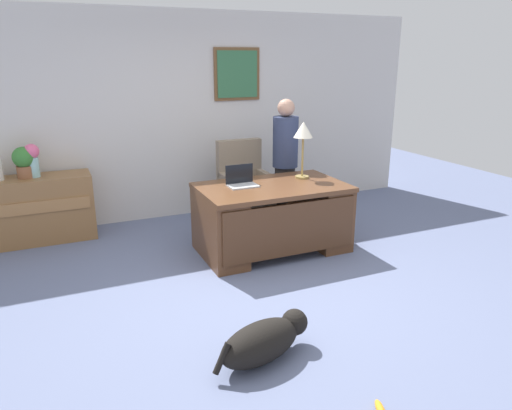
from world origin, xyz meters
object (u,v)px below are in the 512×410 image
at_px(desk_lamp, 303,133).
at_px(dog_toy_ball, 280,326).
at_px(credenza, 22,211).
at_px(person_standing, 285,162).
at_px(vase_with_flowers, 32,158).
at_px(dog_lying, 264,340).
at_px(laptop, 241,181).
at_px(potted_plant, 24,161).
at_px(armchair, 244,187).
at_px(dog_toy_bone, 381,410).
at_px(desk, 273,216).

relative_size(desk_lamp, dog_toy_ball, 6.62).
distance_m(credenza, desk_lamp, 3.39).
xyz_separation_m(person_standing, vase_with_flowers, (-2.91, 0.66, 0.17)).
height_order(dog_lying, laptop, laptop).
relative_size(potted_plant, dog_toy_ball, 3.64).
distance_m(credenza, laptop, 2.62).
relative_size(person_standing, laptop, 5.07).
distance_m(armchair, desk_lamp, 1.22).
relative_size(laptop, dog_toy_bone, 1.70).
distance_m(laptop, vase_with_flowers, 2.43).
bearing_deg(dog_toy_ball, credenza, 122.77).
height_order(armchair, desk_lamp, desk_lamp).
height_order(armchair, dog_lying, armchair).
bearing_deg(dog_toy_bone, dog_toy_ball, 98.14).
bearing_deg(credenza, armchair, -7.90).
relative_size(person_standing, dog_lying, 1.96).
bearing_deg(desk, credenza, 151.54).
height_order(desk_lamp, dog_toy_bone, desk_lamp).
distance_m(laptop, dog_toy_ball, 1.90).
height_order(laptop, potted_plant, potted_plant).
distance_m(desk, vase_with_flowers, 2.83).
distance_m(person_standing, potted_plant, 3.08).
height_order(potted_plant, dog_toy_ball, potted_plant).
xyz_separation_m(desk_lamp, dog_toy_ball, (-1.15, -1.73, -1.23)).
distance_m(vase_with_flowers, dog_toy_bone, 4.55).
distance_m(credenza, potted_plant, 0.60).
bearing_deg(credenza, potted_plant, 0.80).
relative_size(desk, dog_toy_bone, 8.60).
height_order(armchair, person_standing, person_standing).
bearing_deg(desk_lamp, desk, -158.14).
relative_size(desk, armchair, 1.49).
relative_size(desk, credenza, 1.02).
bearing_deg(credenza, person_standing, -12.04).
relative_size(potted_plant, dog_toy_bone, 1.91).
bearing_deg(dog_lying, desk, 62.54).
bearing_deg(desk_lamp, credenza, 158.27).
xyz_separation_m(dog_toy_ball, dog_toy_bone, (0.15, -1.08, -0.02)).
height_order(armchair, vase_with_flowers, vase_with_flowers).
height_order(credenza, armchair, armchair).
height_order(dog_lying, vase_with_flowers, vase_with_flowers).
height_order(dog_toy_ball, dog_toy_bone, dog_toy_ball).
height_order(laptop, vase_with_flowers, vase_with_flowers).
height_order(credenza, dog_toy_bone, credenza).
xyz_separation_m(person_standing, desk_lamp, (-0.06, -0.55, 0.45)).
height_order(desk, armchair, armchair).
xyz_separation_m(dog_lying, dog_toy_bone, (0.42, -0.80, -0.13)).
distance_m(dog_toy_ball, dog_toy_bone, 1.09).
bearing_deg(vase_with_flowers, desk_lamp, -23.05).
relative_size(laptop, dog_toy_ball, 3.24).
xyz_separation_m(person_standing, dog_toy_ball, (-1.21, -2.28, -0.78)).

